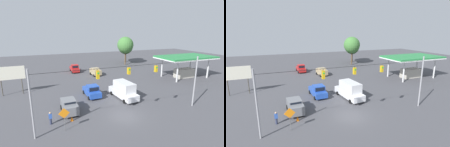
# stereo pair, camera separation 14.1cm
# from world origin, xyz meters

# --- Properties ---
(ground_plane) EXTENTS (140.00, 140.00, 0.00)m
(ground_plane) POSITION_xyz_m (0.00, 0.00, 0.00)
(ground_plane) COLOR #47474C
(overhead_signal_span) EXTENTS (22.63, 0.38, 7.71)m
(overhead_signal_span) POSITION_xyz_m (0.06, 0.85, 4.83)
(overhead_signal_span) COLOR #939399
(overhead_signal_span) RESTS_ON ground_plane
(pickup_truck_blue_withflow_mid) EXTENTS (2.40, 5.11, 2.12)m
(pickup_truck_blue_withflow_mid) POSITION_xyz_m (2.07, -8.99, 0.98)
(pickup_truck_blue_withflow_mid) COLOR #234CB2
(pickup_truck_blue_withflow_mid) RESTS_ON ground_plane
(pickup_truck_red_withflow_deep) EXTENTS (2.19, 5.14, 2.12)m
(pickup_truck_red_withflow_deep) POSITION_xyz_m (1.45, -28.95, 0.98)
(pickup_truck_red_withflow_deep) COLOR red
(pickup_truck_red_withflow_deep) RESTS_ON ground_plane
(sedan_tan_oncoming_deep) EXTENTS (2.39, 4.04, 1.94)m
(sedan_tan_oncoming_deep) POSITION_xyz_m (-2.87, -23.03, 1.01)
(sedan_tan_oncoming_deep) COLOR tan
(sedan_tan_oncoming_deep) RESTS_ON ground_plane
(sedan_grey_parked_shoulder) EXTENTS (2.19, 4.44, 1.91)m
(sedan_grey_parked_shoulder) POSITION_xyz_m (6.76, -4.11, 1.00)
(sedan_grey_parked_shoulder) COLOR slate
(sedan_grey_parked_shoulder) RESTS_ON ground_plane
(box_truck_white_crossing_near) EXTENTS (2.93, 6.87, 2.93)m
(box_truck_white_crossing_near) POSITION_xyz_m (-2.73, -6.09, 1.44)
(box_truck_white_crossing_near) COLOR silver
(box_truck_white_crossing_near) RESTS_ON ground_plane
(traffic_cone_nearest) EXTENTS (0.41, 0.41, 0.56)m
(traffic_cone_nearest) POSITION_xyz_m (6.88, -1.48, 0.28)
(traffic_cone_nearest) COLOR orange
(traffic_cone_nearest) RESTS_ON ground_plane
(traffic_cone_second) EXTENTS (0.41, 0.41, 0.56)m
(traffic_cone_second) POSITION_xyz_m (7.01, -3.96, 0.28)
(traffic_cone_second) COLOR orange
(traffic_cone_second) RESTS_ON ground_plane
(traffic_cone_third) EXTENTS (0.41, 0.41, 0.56)m
(traffic_cone_third) POSITION_xyz_m (6.93, -6.55, 0.28)
(traffic_cone_third) COLOR orange
(traffic_cone_third) RESTS_ON ground_plane
(traffic_cone_fourth) EXTENTS (0.41, 0.41, 0.56)m
(traffic_cone_fourth) POSITION_xyz_m (6.84, -8.90, 0.28)
(traffic_cone_fourth) COLOR orange
(traffic_cone_fourth) RESTS_ON ground_plane
(gas_station) EXTENTS (13.54, 7.86, 5.33)m
(gas_station) POSITION_xyz_m (-22.72, -12.84, 3.89)
(gas_station) COLOR #288442
(gas_station) RESTS_ON ground_plane
(roadside_billboard) EXTENTS (4.65, 0.16, 5.21)m
(roadside_billboard) POSITION_xyz_m (15.14, -15.10, 3.77)
(roadside_billboard) COLOR #4C473D
(roadside_billboard) RESTS_ON ground_plane
(work_zone_sign) EXTENTS (1.27, 0.06, 2.84)m
(work_zone_sign) POSITION_xyz_m (8.00, 0.52, 1.99)
(work_zone_sign) COLOR slate
(work_zone_sign) RESTS_ON ground_plane
(pedestrian) EXTENTS (0.40, 0.28, 1.64)m
(pedestrian) POSITION_xyz_m (9.45, -1.64, 0.82)
(pedestrian) COLOR #2D334C
(pedestrian) RESTS_ON ground_plane
(tree_horizon_left) EXTENTS (5.41, 5.41, 9.37)m
(tree_horizon_left) POSITION_xyz_m (-16.47, -33.23, 6.64)
(tree_horizon_left) COLOR brown
(tree_horizon_left) RESTS_ON ground_plane
(tree_horizon_right) EXTENTS (5.17, 5.17, 8.08)m
(tree_horizon_right) POSITION_xyz_m (-18.95, -37.95, 5.47)
(tree_horizon_right) COLOR brown
(tree_horizon_right) RESTS_ON ground_plane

